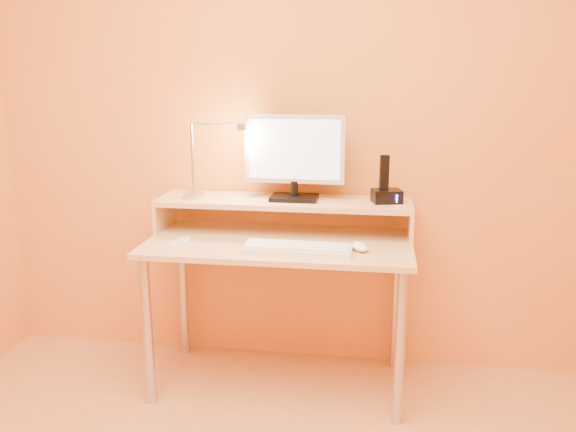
% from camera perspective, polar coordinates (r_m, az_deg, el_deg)
% --- Properties ---
extents(wall_back, '(3.00, 0.04, 2.50)m').
position_cam_1_polar(wall_back, '(2.91, 0.10, 9.49)').
color(wall_back, '#CD8A42').
rests_on(wall_back, floor).
extents(desk_leg_fl, '(0.04, 0.04, 0.69)m').
position_cam_1_polar(desk_leg_fl, '(2.74, -13.36, -10.81)').
color(desk_leg_fl, '#B4B4BC').
rests_on(desk_leg_fl, floor).
extents(desk_leg_fr, '(0.04, 0.04, 0.69)m').
position_cam_1_polar(desk_leg_fr, '(2.57, 10.73, -12.43)').
color(desk_leg_fr, '#B4B4BC').
rests_on(desk_leg_fr, floor).
extents(desk_leg_bl, '(0.04, 0.04, 0.69)m').
position_cam_1_polar(desk_leg_bl, '(3.17, -10.06, -7.13)').
color(desk_leg_bl, '#B4B4BC').
rests_on(desk_leg_bl, floor).
extents(desk_leg_br, '(0.04, 0.04, 0.69)m').
position_cam_1_polar(desk_leg_br, '(3.02, 10.38, -8.23)').
color(desk_leg_br, '#B4B4BC').
rests_on(desk_leg_br, floor).
extents(desk_lower, '(1.20, 0.60, 0.02)m').
position_cam_1_polar(desk_lower, '(2.70, -0.88, -2.63)').
color(desk_lower, tan).
rests_on(desk_lower, floor).
extents(shelf_riser_left, '(0.02, 0.30, 0.14)m').
position_cam_1_polar(shelf_riser_left, '(2.96, -11.77, 0.21)').
color(shelf_riser_left, tan).
rests_on(shelf_riser_left, desk_lower).
extents(shelf_riser_right, '(0.02, 0.30, 0.14)m').
position_cam_1_polar(shelf_riser_right, '(2.79, 11.68, -0.64)').
color(shelf_riser_right, tan).
rests_on(shelf_riser_right, desk_lower).
extents(desk_shelf, '(1.20, 0.30, 0.02)m').
position_cam_1_polar(desk_shelf, '(2.80, -0.40, 1.38)').
color(desk_shelf, tan).
rests_on(desk_shelf, desk_lower).
extents(monitor_foot, '(0.22, 0.16, 0.02)m').
position_cam_1_polar(monitor_foot, '(2.79, 0.61, 1.78)').
color(monitor_foot, black).
rests_on(monitor_foot, desk_shelf).
extents(monitor_neck, '(0.04, 0.04, 0.07)m').
position_cam_1_polar(monitor_neck, '(2.78, 0.61, 2.67)').
color(monitor_neck, black).
rests_on(monitor_neck, monitor_foot).
extents(monitor_panel, '(0.47, 0.04, 0.32)m').
position_cam_1_polar(monitor_panel, '(2.76, 0.65, 6.48)').
color(monitor_panel, '#BABAC0').
rests_on(monitor_panel, monitor_neck).
extents(monitor_back, '(0.42, 0.02, 0.27)m').
position_cam_1_polar(monitor_back, '(2.78, 0.72, 6.54)').
color(monitor_back, black).
rests_on(monitor_back, monitor_panel).
extents(monitor_screen, '(0.42, 0.01, 0.28)m').
position_cam_1_polar(monitor_screen, '(2.74, 0.60, 6.43)').
color(monitor_screen, silver).
rests_on(monitor_screen, monitor_panel).
extents(lamp_base, '(0.10, 0.10, 0.02)m').
position_cam_1_polar(lamp_base, '(2.86, -9.06, 2.00)').
color(lamp_base, '#B4B4BC').
rests_on(lamp_base, desk_shelf).
extents(lamp_post, '(0.01, 0.01, 0.33)m').
position_cam_1_polar(lamp_post, '(2.83, -9.20, 5.51)').
color(lamp_post, '#B4B4BC').
rests_on(lamp_post, lamp_base).
extents(lamp_arm, '(0.24, 0.01, 0.01)m').
position_cam_1_polar(lamp_arm, '(2.78, -6.94, 8.86)').
color(lamp_arm, '#B4B4BC').
rests_on(lamp_arm, lamp_post).
extents(lamp_head, '(0.04, 0.04, 0.03)m').
position_cam_1_polar(lamp_head, '(2.75, -4.49, 8.56)').
color(lamp_head, '#B4B4BC').
rests_on(lamp_head, lamp_arm).
extents(lamp_bulb, '(0.03, 0.03, 0.00)m').
position_cam_1_polar(lamp_bulb, '(2.75, -4.48, 8.22)').
color(lamp_bulb, '#FFEAC6').
rests_on(lamp_bulb, lamp_head).
extents(phone_dock, '(0.15, 0.13, 0.06)m').
position_cam_1_polar(phone_dock, '(2.76, 9.49, 1.91)').
color(phone_dock, black).
rests_on(phone_dock, desk_shelf).
extents(phone_handset, '(0.04, 0.03, 0.16)m').
position_cam_1_polar(phone_handset, '(2.74, 9.27, 4.17)').
color(phone_handset, black).
rests_on(phone_handset, phone_dock).
extents(phone_led, '(0.01, 0.00, 0.04)m').
position_cam_1_polar(phone_led, '(2.71, 10.46, 1.65)').
color(phone_led, '#3384F3').
rests_on(phone_led, phone_dock).
extents(keyboard, '(0.47, 0.16, 0.02)m').
position_cam_1_polar(keyboard, '(2.53, 0.88, -3.22)').
color(keyboard, silver).
rests_on(keyboard, desk_lower).
extents(mouse, '(0.10, 0.13, 0.04)m').
position_cam_1_polar(mouse, '(2.56, 6.95, -2.93)').
color(mouse, white).
rests_on(mouse, desk_lower).
extents(remote_control, '(0.07, 0.19, 0.02)m').
position_cam_1_polar(remote_control, '(2.65, -10.66, -2.72)').
color(remote_control, silver).
rests_on(remote_control, desk_lower).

